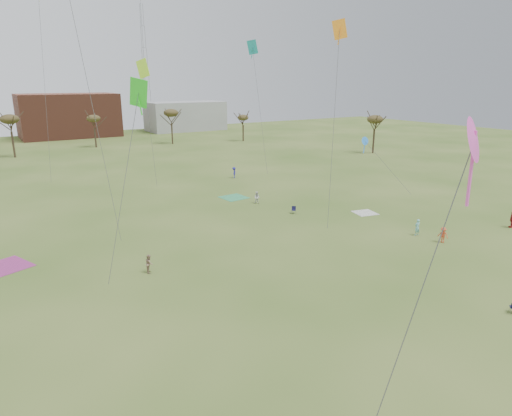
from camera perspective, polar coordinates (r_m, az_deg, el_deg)
ground at (r=30.22m, az=12.70°, el=-15.51°), size 260.00×260.00×0.00m
spectator_fore_a at (r=56.37m, az=29.86°, el=-1.28°), size 1.11×1.04×1.84m
spectator_fore_b at (r=38.80m, az=-13.46°, el=-6.90°), size 0.83×0.93×1.59m
flyer_mid_b at (r=48.20m, az=22.77°, el=-3.18°), size 0.83×1.15×1.60m
flyer_mid_c at (r=49.43m, az=19.89°, el=-2.33°), size 0.66×0.45×1.75m
spectator_mid_e at (r=58.49m, az=0.14°, el=1.33°), size 0.97×0.96×1.58m
flyer_far_c at (r=74.13m, az=-2.83°, el=4.54°), size 1.14×1.35×1.82m
blanket_cream at (r=56.12m, az=13.74°, el=-0.61°), size 3.04×3.04×0.03m
blanket_plum at (r=44.73m, az=-29.52°, el=-6.60°), size 5.01×5.01×0.03m
blanket_olive at (r=61.75m, az=-2.85°, el=1.34°), size 3.61×3.61×0.03m
camp_chair_right at (r=54.44m, az=4.83°, el=-0.43°), size 0.73×0.74×0.87m
kites_aloft at (r=49.94m, az=-16.47°, el=20.12°), size 58.72×66.25×27.77m
tree_line at (r=98.59m, az=-23.16°, el=9.78°), size 117.44×49.32×8.91m
building_brick at (r=140.17m, az=-22.82°, el=10.85°), size 26.00×16.00×12.00m
building_grey at (r=148.40m, az=-8.99°, el=11.51°), size 24.00×12.00×9.00m
radio_tower at (r=150.95m, az=-13.99°, el=16.91°), size 1.51×1.72×41.00m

